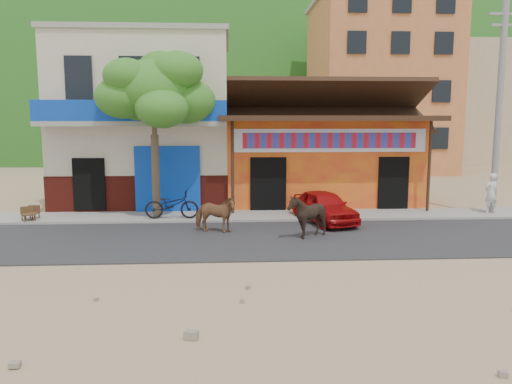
% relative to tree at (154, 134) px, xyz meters
% --- Properties ---
extents(ground, '(120.00, 120.00, 0.00)m').
position_rel_tree_xyz_m(ground, '(4.60, -5.80, -3.12)').
color(ground, '#9E825B').
rests_on(ground, ground).
extents(road, '(60.00, 5.00, 0.04)m').
position_rel_tree_xyz_m(road, '(4.60, -3.30, -3.10)').
color(road, '#28282B').
rests_on(road, ground).
extents(sidewalk, '(60.00, 2.00, 0.12)m').
position_rel_tree_xyz_m(sidewalk, '(4.60, 0.20, -3.06)').
color(sidewalk, gray).
rests_on(sidewalk, ground).
extents(dance_club, '(8.00, 6.00, 3.60)m').
position_rel_tree_xyz_m(dance_club, '(6.60, 4.20, -1.32)').
color(dance_club, orange).
rests_on(dance_club, ground).
extents(cafe_building, '(7.00, 6.00, 7.00)m').
position_rel_tree_xyz_m(cafe_building, '(-0.90, 4.20, 0.38)').
color(cafe_building, beige).
rests_on(cafe_building, ground).
extents(apartment_front, '(9.00, 9.00, 12.00)m').
position_rel_tree_xyz_m(apartment_front, '(13.60, 18.20, 2.88)').
color(apartment_front, '#CC723F').
rests_on(apartment_front, ground).
extents(apartment_rear, '(8.00, 8.00, 10.00)m').
position_rel_tree_xyz_m(apartment_rear, '(22.60, 24.20, 1.88)').
color(apartment_rear, tan).
rests_on(apartment_rear, ground).
extents(hillside, '(100.00, 40.00, 24.00)m').
position_rel_tree_xyz_m(hillside, '(4.60, 64.20, 8.88)').
color(hillside, '#194C14').
rests_on(hillside, ground).
extents(tree, '(3.00, 3.00, 6.00)m').
position_rel_tree_xyz_m(tree, '(0.00, 0.00, 0.00)').
color(tree, '#2D721E').
rests_on(tree, sidewalk).
extents(utility_pole, '(0.24, 0.24, 8.00)m').
position_rel_tree_xyz_m(utility_pole, '(12.80, 0.20, 1.00)').
color(utility_pole, gray).
rests_on(utility_pole, sidewalk).
extents(cow_tan, '(1.54, 0.99, 1.20)m').
position_rel_tree_xyz_m(cow_tan, '(2.20, -2.40, -2.48)').
color(cow_tan, brown).
rests_on(cow_tan, road).
extents(cow_dark, '(1.35, 1.23, 1.35)m').
position_rel_tree_xyz_m(cow_dark, '(5.02, -3.31, -2.40)').
color(cow_dark, black).
rests_on(cow_dark, road).
extents(red_car, '(2.20, 3.57, 1.13)m').
position_rel_tree_xyz_m(red_car, '(6.01, -1.00, -2.51)').
color(red_car, '#AD0C0D').
rests_on(red_car, road).
extents(scooter, '(1.92, 0.69, 1.01)m').
position_rel_tree_xyz_m(scooter, '(0.60, -0.40, -2.50)').
color(scooter, black).
rests_on(scooter, sidewalk).
extents(pedestrian, '(0.62, 0.48, 1.52)m').
position_rel_tree_xyz_m(pedestrian, '(12.60, -0.01, -2.24)').
color(pedestrian, silver).
rests_on(pedestrian, sidewalk).
extents(cafe_chair_left, '(0.45, 0.45, 0.88)m').
position_rel_tree_xyz_m(cafe_chair_left, '(-4.40, -0.15, -2.56)').
color(cafe_chair_left, '#512A1B').
rests_on(cafe_chair_left, sidewalk).
extents(cafe_chair_right, '(0.60, 0.60, 0.92)m').
position_rel_tree_xyz_m(cafe_chair_right, '(-4.40, -0.50, -2.54)').
color(cafe_chair_right, '#493218').
rests_on(cafe_chair_right, sidewalk).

